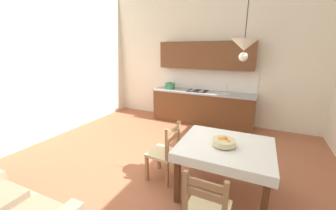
# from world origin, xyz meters

# --- Properties ---
(ground_plane) EXTENTS (6.34, 6.23, 0.10)m
(ground_plane) POSITION_xyz_m (0.00, 0.00, -0.05)
(ground_plane) COLOR #A86042
(wall_back) EXTENTS (6.34, 0.12, 4.05)m
(wall_back) POSITION_xyz_m (0.00, 2.88, 2.02)
(wall_back) COLOR silver
(wall_back) RESTS_ON ground_plane
(wall_left) EXTENTS (0.12, 6.23, 4.05)m
(wall_left) POSITION_xyz_m (-2.93, 0.00, 2.02)
(wall_left) COLOR silver
(wall_left) RESTS_ON ground_plane
(kitchen_cabinetry) EXTENTS (2.74, 0.63, 2.20)m
(kitchen_cabinetry) POSITION_xyz_m (-0.01, 2.55, 0.86)
(kitchen_cabinetry) COLOR brown
(kitchen_cabinetry) RESTS_ON ground_plane
(dining_table) EXTENTS (1.23, 1.07, 0.75)m
(dining_table) POSITION_xyz_m (1.09, -0.12, 0.62)
(dining_table) COLOR #56331C
(dining_table) RESTS_ON ground_plane
(dining_chair_tv_side) EXTENTS (0.45, 0.45, 0.93)m
(dining_chair_tv_side) POSITION_xyz_m (0.20, -0.17, 0.44)
(dining_chair_tv_side) COLOR #D1BC89
(dining_chair_tv_side) RESTS_ON ground_plane
(fruit_bowl) EXTENTS (0.30, 0.30, 0.12)m
(fruit_bowl) POSITION_xyz_m (1.07, -0.17, 0.81)
(fruit_bowl) COLOR beige
(fruit_bowl) RESTS_ON dining_table
(pendant_lamp) EXTENTS (0.32, 0.32, 0.80)m
(pendant_lamp) POSITION_xyz_m (1.19, -0.01, 2.03)
(pendant_lamp) COLOR black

